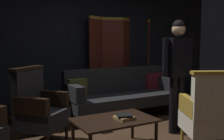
{
  "coord_description": "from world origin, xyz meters",
  "views": [
    {
      "loc": [
        -1.95,
        -2.73,
        1.39
      ],
      "look_at": [
        0.0,
        0.8,
        0.95
      ],
      "focal_mm": 42.54,
      "sensor_mm": 36.0,
      "label": 1
    }
  ],
  "objects_px": {
    "coffee_table": "(114,123)",
    "book_black_cloth": "(124,115)",
    "velvet_couch": "(121,92)",
    "folding_screen": "(127,59)",
    "potted_plant": "(26,100)",
    "armchair_gilt_accent": "(209,113)",
    "standing_figure": "(178,66)",
    "armchair_wing_left": "(38,107)",
    "book_tan_leather": "(124,118)"
  },
  "relations": [
    {
      "from": "potted_plant",
      "to": "book_black_cloth",
      "type": "bearing_deg",
      "value": -63.71
    },
    {
      "from": "velvet_couch",
      "to": "standing_figure",
      "type": "height_order",
      "value": "standing_figure"
    },
    {
      "from": "folding_screen",
      "to": "standing_figure",
      "type": "bearing_deg",
      "value": -101.67
    },
    {
      "from": "armchair_gilt_accent",
      "to": "standing_figure",
      "type": "bearing_deg",
      "value": 80.44
    },
    {
      "from": "coffee_table",
      "to": "potted_plant",
      "type": "bearing_deg",
      "value": 114.15
    },
    {
      "from": "coffee_table",
      "to": "armchair_gilt_accent",
      "type": "xyz_separation_m",
      "value": [
        1.06,
        -0.55,
        0.12
      ]
    },
    {
      "from": "armchair_gilt_accent",
      "to": "coffee_table",
      "type": "bearing_deg",
      "value": 152.78
    },
    {
      "from": "coffee_table",
      "to": "book_black_cloth",
      "type": "relative_size",
      "value": 5.52
    },
    {
      "from": "coffee_table",
      "to": "book_black_cloth",
      "type": "distance_m",
      "value": 0.15
    },
    {
      "from": "standing_figure",
      "to": "potted_plant",
      "type": "xyz_separation_m",
      "value": [
        -1.94,
        1.51,
        -0.61
      ]
    },
    {
      "from": "armchair_gilt_accent",
      "to": "armchair_wing_left",
      "type": "height_order",
      "value": "same"
    },
    {
      "from": "coffee_table",
      "to": "folding_screen",
      "type": "bearing_deg",
      "value": 54.78
    },
    {
      "from": "standing_figure",
      "to": "book_black_cloth",
      "type": "bearing_deg",
      "value": -168.01
    },
    {
      "from": "velvet_couch",
      "to": "armchair_wing_left",
      "type": "bearing_deg",
      "value": -160.27
    },
    {
      "from": "coffee_table",
      "to": "book_tan_leather",
      "type": "distance_m",
      "value": 0.14
    },
    {
      "from": "armchair_gilt_accent",
      "to": "book_black_cloth",
      "type": "bearing_deg",
      "value": 153.0
    },
    {
      "from": "standing_figure",
      "to": "book_black_cloth",
      "type": "distance_m",
      "value": 1.23
    },
    {
      "from": "armchair_gilt_accent",
      "to": "armchair_wing_left",
      "type": "xyz_separation_m",
      "value": [
        -1.82,
        1.32,
        0.0
      ]
    },
    {
      "from": "armchair_wing_left",
      "to": "standing_figure",
      "type": "relative_size",
      "value": 0.61
    },
    {
      "from": "standing_figure",
      "to": "potted_plant",
      "type": "distance_m",
      "value": 2.53
    },
    {
      "from": "folding_screen",
      "to": "standing_figure",
      "type": "height_order",
      "value": "folding_screen"
    },
    {
      "from": "armchair_gilt_accent",
      "to": "velvet_couch",
      "type": "bearing_deg",
      "value": 94.43
    },
    {
      "from": "coffee_table",
      "to": "book_tan_leather",
      "type": "height_order",
      "value": "book_tan_leather"
    },
    {
      "from": "armchair_gilt_accent",
      "to": "potted_plant",
      "type": "xyz_separation_m",
      "value": [
        -1.81,
        2.23,
        -0.07
      ]
    },
    {
      "from": "standing_figure",
      "to": "book_tan_leather",
      "type": "bearing_deg",
      "value": -168.01
    },
    {
      "from": "folding_screen",
      "to": "armchair_gilt_accent",
      "type": "xyz_separation_m",
      "value": [
        -0.56,
        -2.84,
        -0.5
      ]
    },
    {
      "from": "velvet_couch",
      "to": "armchair_gilt_accent",
      "type": "xyz_separation_m",
      "value": [
        0.15,
        -1.92,
        0.04
      ]
    },
    {
      "from": "folding_screen",
      "to": "book_tan_leather",
      "type": "distance_m",
      "value": 2.85
    },
    {
      "from": "potted_plant",
      "to": "book_tan_leather",
      "type": "height_order",
      "value": "potted_plant"
    },
    {
      "from": "velvet_couch",
      "to": "book_tan_leather",
      "type": "height_order",
      "value": "velvet_couch"
    },
    {
      "from": "coffee_table",
      "to": "standing_figure",
      "type": "height_order",
      "value": "standing_figure"
    },
    {
      "from": "standing_figure",
      "to": "folding_screen",
      "type": "bearing_deg",
      "value": 78.33
    },
    {
      "from": "book_tan_leather",
      "to": "standing_figure",
      "type": "bearing_deg",
      "value": 11.99
    },
    {
      "from": "armchair_wing_left",
      "to": "book_black_cloth",
      "type": "distance_m",
      "value": 1.2
    },
    {
      "from": "coffee_table",
      "to": "armchair_gilt_accent",
      "type": "relative_size",
      "value": 0.96
    },
    {
      "from": "armchair_gilt_accent",
      "to": "potted_plant",
      "type": "bearing_deg",
      "value": 129.2
    },
    {
      "from": "velvet_couch",
      "to": "armchair_gilt_accent",
      "type": "height_order",
      "value": "armchair_gilt_accent"
    },
    {
      "from": "coffee_table",
      "to": "armchair_gilt_accent",
      "type": "distance_m",
      "value": 1.2
    },
    {
      "from": "velvet_couch",
      "to": "book_tan_leather",
      "type": "bearing_deg",
      "value": -119.44
    },
    {
      "from": "velvet_couch",
      "to": "coffee_table",
      "type": "xyz_separation_m",
      "value": [
        -0.91,
        -1.37,
        -0.08
      ]
    },
    {
      "from": "folding_screen",
      "to": "armchair_wing_left",
      "type": "height_order",
      "value": "folding_screen"
    },
    {
      "from": "folding_screen",
      "to": "book_black_cloth",
      "type": "bearing_deg",
      "value": -122.75
    },
    {
      "from": "coffee_table",
      "to": "armchair_gilt_accent",
      "type": "bearing_deg",
      "value": -27.22
    },
    {
      "from": "velvet_couch",
      "to": "standing_figure",
      "type": "xyz_separation_m",
      "value": [
        0.27,
        -1.2,
        0.57
      ]
    },
    {
      "from": "folding_screen",
      "to": "velvet_couch",
      "type": "height_order",
      "value": "folding_screen"
    },
    {
      "from": "standing_figure",
      "to": "potted_plant",
      "type": "height_order",
      "value": "standing_figure"
    },
    {
      "from": "folding_screen",
      "to": "potted_plant",
      "type": "xyz_separation_m",
      "value": [
        -2.37,
        -0.62,
        -0.57
      ]
    },
    {
      "from": "velvet_couch",
      "to": "armchair_gilt_accent",
      "type": "bearing_deg",
      "value": -85.57
    },
    {
      "from": "coffee_table",
      "to": "book_tan_leather",
      "type": "xyz_separation_m",
      "value": [
        0.11,
        -0.06,
        0.06
      ]
    },
    {
      "from": "armchair_wing_left",
      "to": "book_tan_leather",
      "type": "height_order",
      "value": "armchair_wing_left"
    }
  ]
}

